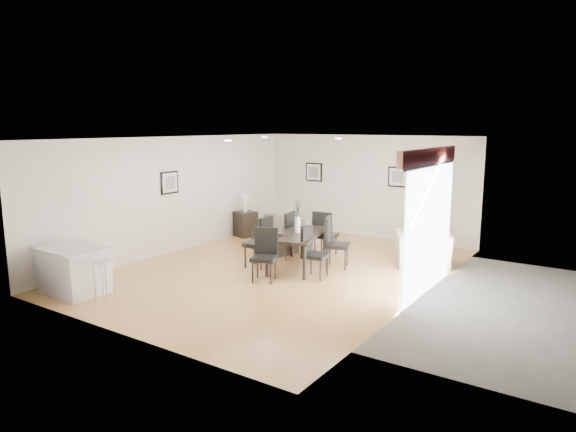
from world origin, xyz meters
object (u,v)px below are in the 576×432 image
Objects in this scene: dining_chair_head at (265,251)px; kitchen_island at (75,269)px; sofa at (295,225)px; dining_chair_wfar at (285,232)px; bar_stool at (103,266)px; dining_chair_wnear at (262,239)px; dining_chair_efar at (333,239)px; side_table at (246,224)px; coffee_table at (275,242)px; dining_table at (298,236)px; dining_chair_foot at (324,231)px; dining_chair_enear at (312,249)px; armchair at (423,250)px.

dining_chair_head reaches higher than kitchen_island.
dining_chair_wfar is (1.10, -2.06, 0.30)m from sofa.
sofa is 6.12m from bar_stool.
dining_chair_wfar is at bearing 88.64° from dining_chair_head.
dining_chair_wnear is 1.50m from dining_chair_efar.
dining_chair_efar is 4.58m from bar_stool.
dining_chair_head is 1.42× the size of bar_stool.
side_table reaches higher than sofa.
sofa is 1.92× the size of dining_chair_wfar.
coffee_table is at bearing -162.32° from dining_chair_wnear.
dining_chair_wnear is at bearing -161.21° from dining_table.
dining_chair_wnear is at bearing 121.61° from sofa.
sofa is at bearing 32.57° from side_table.
side_table is at bearing 111.93° from dining_chair_head.
kitchen_island is at bearing -35.87° from dining_chair_wnear.
dining_chair_foot is 1.28m from coffee_table.
dining_chair_head is 0.97× the size of dining_chair_foot.
bar_stool is at bearing 137.77° from dining_chair_enear.
dining_chair_head is (-0.66, -0.65, 0.01)m from dining_chair_enear.
dining_chair_efar reaches higher than bar_stool.
side_table is (-2.83, 1.80, -0.33)m from dining_table.
bar_stool is (-1.60, -4.69, 0.03)m from dining_chair_foot.
dining_chair_head is (-0.03, -1.10, -0.10)m from dining_table.
dining_chair_head is (-2.19, -2.65, 0.21)m from armchair.
side_table is 0.94× the size of bar_stool.
dining_chair_efar is at bearing -21.97° from side_table.
armchair is at bearing -73.85° from dining_chair_efar.
dining_chair_efar is at bearing 149.19° from sofa.
dining_chair_efar is 1.03× the size of dining_chair_foot.
side_table is (-1.63, 0.93, 0.12)m from coffee_table.
dining_chair_wnear reaches higher than dining_chair_foot.
kitchen_island is at bearing -88.38° from coffee_table.
sofa is at bearing 92.98° from dining_chair_head.
coffee_table is 4.64m from kitchen_island.
dining_chair_efar is (0.62, 0.41, -0.07)m from dining_table.
dining_chair_foot is at bearing 151.46° from dining_chair_wnear.
dining_table is 1.85× the size of coffee_table.
dining_chair_wfar is 2.60m from side_table.
dining_chair_foot is 5.28m from kitchen_island.
dining_chair_efar is (-0.00, 0.87, 0.04)m from dining_chair_enear.
dining_chair_head reaches higher than sofa.
dining_chair_efar reaches higher than coffee_table.
kitchen_island reaches higher than coffee_table.
kitchen_island is at bearing 94.69° from sofa.
kitchen_island is at bearing -85.56° from side_table.
side_table is at bearing -141.62° from dining_chair_wnear.
armchair is 0.57× the size of dining_table.
dining_chair_efar is 1.92m from coffee_table.
dining_chair_efar reaches higher than dining_chair_foot.
kitchen_island reaches higher than bar_stool.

